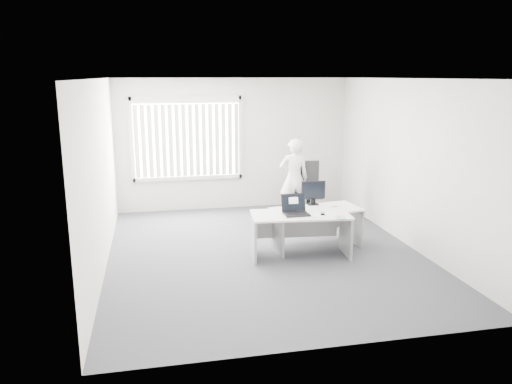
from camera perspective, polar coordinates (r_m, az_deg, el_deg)
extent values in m
plane|color=#595860|center=(8.26, 0.97, -6.97)|extent=(6.00, 6.00, 0.00)
cube|color=silver|center=(10.80, -2.53, 5.47)|extent=(5.00, 0.02, 2.80)
cube|color=silver|center=(5.09, 8.52, -3.47)|extent=(5.00, 0.02, 2.80)
cube|color=silver|center=(7.74, -17.36, 1.81)|extent=(0.02, 6.00, 2.80)
cube|color=silver|center=(8.78, 17.15, 3.12)|extent=(0.02, 6.00, 2.80)
cube|color=white|center=(7.76, 1.05, 12.84)|extent=(5.00, 6.00, 0.02)
cube|color=silver|center=(10.63, -7.86, 6.05)|extent=(2.32, 0.06, 1.76)
cube|color=white|center=(7.95, 5.11, -2.60)|extent=(1.61, 0.87, 0.03)
cube|color=#969698|center=(7.94, -0.31, -5.23)|extent=(0.10, 0.67, 0.68)
cube|color=#969698|center=(8.23, 10.23, -4.78)|extent=(0.10, 0.67, 0.68)
cube|color=white|center=(8.39, 6.91, -2.00)|extent=(1.56, 0.89, 0.03)
cube|color=#969698|center=(8.20, 2.31, -4.74)|extent=(0.12, 0.64, 0.65)
cube|color=#969698|center=(8.82, 11.06, -3.69)|extent=(0.12, 0.64, 0.65)
cylinder|color=black|center=(10.23, 5.96, -2.79)|extent=(0.74, 0.74, 0.09)
cylinder|color=black|center=(10.18, 5.99, -1.67)|extent=(0.08, 0.08, 0.50)
cube|color=black|center=(10.11, 6.02, -0.29)|extent=(0.57, 0.57, 0.08)
cube|color=black|center=(10.26, 5.85, 1.91)|extent=(0.49, 0.13, 0.60)
imported|color=white|center=(10.12, 4.35, 1.55)|extent=(0.61, 0.42, 1.62)
cube|color=white|center=(7.95, 7.41, -2.54)|extent=(0.32, 0.27, 0.00)
cube|color=white|center=(7.81, 9.65, -2.87)|extent=(0.18, 0.22, 0.01)
cube|color=black|center=(8.35, 8.02, -1.95)|extent=(0.49, 0.21, 0.02)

